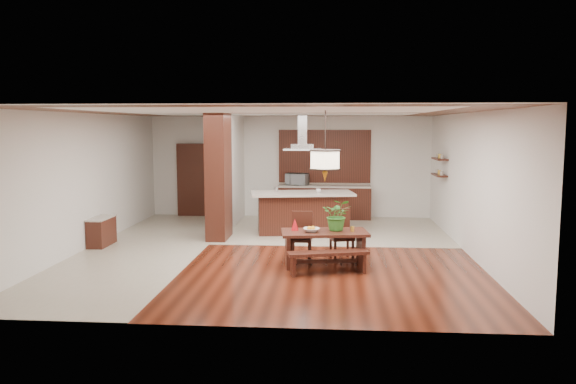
# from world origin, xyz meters

# --- Properties ---
(room_shell) EXTENTS (9.00, 9.04, 2.92)m
(room_shell) POSITION_xyz_m (0.00, 0.00, 2.06)
(room_shell) COLOR #3A140A
(room_shell) RESTS_ON ground
(tile_hallway) EXTENTS (2.50, 9.00, 0.01)m
(tile_hallway) POSITION_xyz_m (-2.75, 0.00, 0.01)
(tile_hallway) COLOR #B8AE99
(tile_hallway) RESTS_ON ground
(tile_kitchen) EXTENTS (5.50, 4.00, 0.01)m
(tile_kitchen) POSITION_xyz_m (1.25, 2.50, 0.01)
(tile_kitchen) COLOR #B8AE99
(tile_kitchen) RESTS_ON ground
(soffit_band) EXTENTS (8.00, 9.00, 0.02)m
(soffit_band) POSITION_xyz_m (0.00, 0.00, 2.88)
(soffit_band) COLOR #3B1D0E
(soffit_band) RESTS_ON room_shell
(partition_pier) EXTENTS (0.45, 1.00, 2.90)m
(partition_pier) POSITION_xyz_m (-1.40, 1.20, 1.45)
(partition_pier) COLOR black
(partition_pier) RESTS_ON ground
(partition_stub) EXTENTS (0.18, 2.40, 2.90)m
(partition_stub) POSITION_xyz_m (-1.40, 3.30, 1.45)
(partition_stub) COLOR silver
(partition_stub) RESTS_ON ground
(hallway_console) EXTENTS (0.37, 0.88, 0.63)m
(hallway_console) POSITION_xyz_m (-3.81, 0.20, 0.32)
(hallway_console) COLOR black
(hallway_console) RESTS_ON ground
(hallway_doorway) EXTENTS (1.10, 0.20, 2.10)m
(hallway_doorway) POSITION_xyz_m (-2.70, 4.40, 1.05)
(hallway_doorway) COLOR black
(hallway_doorway) RESTS_ON ground
(rear_counter) EXTENTS (2.60, 0.62, 0.95)m
(rear_counter) POSITION_xyz_m (1.00, 4.20, 0.48)
(rear_counter) COLOR black
(rear_counter) RESTS_ON ground
(kitchen_window) EXTENTS (2.60, 0.08, 1.50)m
(kitchen_window) POSITION_xyz_m (1.00, 4.46, 1.75)
(kitchen_window) COLOR #A15D30
(kitchen_window) RESTS_ON room_shell
(shelf_lower) EXTENTS (0.26, 0.90, 0.04)m
(shelf_lower) POSITION_xyz_m (3.87, 2.60, 1.40)
(shelf_lower) COLOR black
(shelf_lower) RESTS_ON room_shell
(shelf_upper) EXTENTS (0.26, 0.90, 0.04)m
(shelf_upper) POSITION_xyz_m (3.87, 2.60, 1.80)
(shelf_upper) COLOR black
(shelf_upper) RESTS_ON room_shell
(dining_table) EXTENTS (1.68, 1.00, 0.66)m
(dining_table) POSITION_xyz_m (1.08, -1.20, 0.49)
(dining_table) COLOR black
(dining_table) RESTS_ON ground
(dining_bench) EXTENTS (1.48, 0.68, 0.41)m
(dining_bench) POSITION_xyz_m (1.15, -1.77, 0.20)
(dining_bench) COLOR black
(dining_bench) RESTS_ON ground
(dining_chair_left) EXTENTS (0.43, 0.43, 0.94)m
(dining_chair_left) POSITION_xyz_m (0.62, -0.77, 0.47)
(dining_chair_left) COLOR black
(dining_chair_left) RESTS_ON ground
(dining_chair_right) EXTENTS (0.53, 0.53, 0.98)m
(dining_chair_right) POSITION_xyz_m (1.41, -0.66, 0.49)
(dining_chair_right) COLOR black
(dining_chair_right) RESTS_ON ground
(pendant_lantern) EXTENTS (0.64, 0.64, 1.31)m
(pendant_lantern) POSITION_xyz_m (1.08, -1.20, 2.25)
(pendant_lantern) COLOR #FDE7C1
(pendant_lantern) RESTS_ON room_shell
(foliage_plant) EXTENTS (0.58, 0.52, 0.60)m
(foliage_plant) POSITION_xyz_m (1.32, -1.12, 0.96)
(foliage_plant) COLOR #2E7025
(foliage_plant) RESTS_ON dining_table
(fruit_bowl) EXTENTS (0.31, 0.31, 0.07)m
(fruit_bowl) POSITION_xyz_m (0.84, -1.29, 0.70)
(fruit_bowl) COLOR #BAB4A2
(fruit_bowl) RESTS_ON dining_table
(napkin_cone) EXTENTS (0.15, 0.15, 0.22)m
(napkin_cone) POSITION_xyz_m (0.52, -1.13, 0.77)
(napkin_cone) COLOR #B80D14
(napkin_cone) RESTS_ON dining_table
(gold_ornament) EXTENTS (0.08, 0.08, 0.10)m
(gold_ornament) POSITION_xyz_m (1.59, -1.19, 0.71)
(gold_ornament) COLOR gold
(gold_ornament) RESTS_ON dining_table
(kitchen_island) EXTENTS (2.59, 1.44, 1.01)m
(kitchen_island) POSITION_xyz_m (0.50, 1.99, 0.52)
(kitchen_island) COLOR black
(kitchen_island) RESTS_ON ground
(range_hood) EXTENTS (0.90, 0.55, 0.87)m
(range_hood) POSITION_xyz_m (0.50, 2.00, 2.46)
(range_hood) COLOR silver
(range_hood) RESTS_ON room_shell
(island_cup) EXTENTS (0.12, 0.12, 0.09)m
(island_cup) POSITION_xyz_m (0.89, 1.90, 1.06)
(island_cup) COLOR silver
(island_cup) RESTS_ON kitchen_island
(microwave) EXTENTS (0.69, 0.56, 0.33)m
(microwave) POSITION_xyz_m (0.23, 4.19, 1.11)
(microwave) COLOR silver
(microwave) RESTS_ON rear_counter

